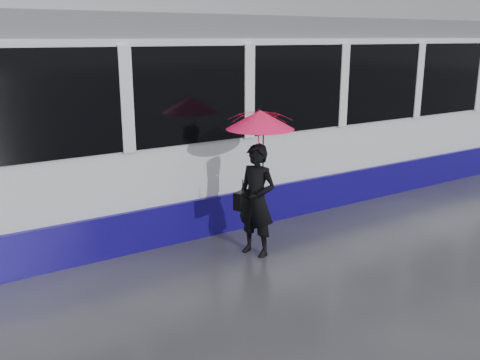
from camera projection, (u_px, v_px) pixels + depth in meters
ground at (247, 265)px, 7.33m from camera, size 90.00×90.00×0.00m
rails at (167, 215)px, 9.34m from camera, size 34.00×1.51×0.02m
tram at (233, 116)px, 9.66m from camera, size 26.00×2.56×3.35m
woman at (256, 200)px, 7.51m from camera, size 0.57×0.68×1.60m
umbrella at (260, 133)px, 7.29m from camera, size 1.22×1.22×1.08m
handbag at (243, 200)px, 7.40m from camera, size 0.31×0.22×0.43m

